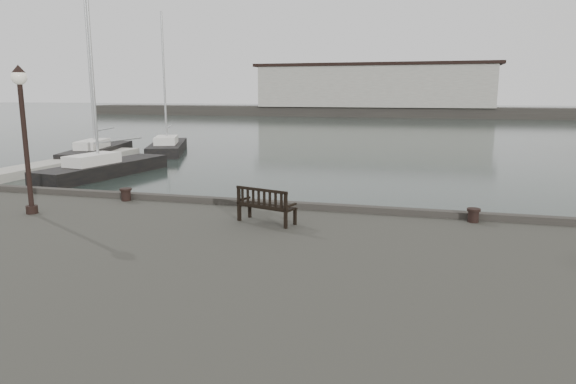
{
  "coord_description": "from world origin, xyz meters",
  "views": [
    {
      "loc": [
        3.21,
        -14.22,
        4.87
      ],
      "look_at": [
        -0.54,
        -0.5,
        2.1
      ],
      "focal_mm": 32.0,
      "sensor_mm": 36.0,
      "label": 1
    }
  ],
  "objects_px": {
    "yacht_b": "(98,154)",
    "yacht_c": "(105,172)",
    "bollard_right": "(473,215)",
    "yacht_d": "(168,150)",
    "lamp_post": "(23,120)",
    "bollard_left": "(126,195)",
    "bench": "(266,212)"
  },
  "relations": [
    {
      "from": "yacht_b",
      "to": "yacht_d",
      "type": "height_order",
      "value": "yacht_b"
    },
    {
      "from": "yacht_c",
      "to": "lamp_post",
      "type": "bearing_deg",
      "value": -53.95
    },
    {
      "from": "bollard_right",
      "to": "yacht_d",
      "type": "xyz_separation_m",
      "value": [
        -21.93,
        24.36,
        -1.51
      ]
    },
    {
      "from": "yacht_c",
      "to": "yacht_d",
      "type": "distance_m",
      "value": 12.23
    },
    {
      "from": "yacht_b",
      "to": "yacht_c",
      "type": "distance_m",
      "value": 9.69
    },
    {
      "from": "bollard_left",
      "to": "yacht_c",
      "type": "bearing_deg",
      "value": 127.27
    },
    {
      "from": "bench",
      "to": "bollard_left",
      "type": "relative_size",
      "value": 4.29
    },
    {
      "from": "yacht_c",
      "to": "bollard_left",
      "type": "bearing_deg",
      "value": -44.99
    },
    {
      "from": "bench",
      "to": "lamp_post",
      "type": "height_order",
      "value": "lamp_post"
    },
    {
      "from": "bollard_right",
      "to": "bollard_left",
      "type": "bearing_deg",
      "value": 180.0
    },
    {
      "from": "lamp_post",
      "to": "yacht_d",
      "type": "height_order",
      "value": "yacht_d"
    },
    {
      "from": "lamp_post",
      "to": "yacht_b",
      "type": "xyz_separation_m",
      "value": [
        -13.75,
        22.25,
        -3.89
      ]
    },
    {
      "from": "bench",
      "to": "yacht_d",
      "type": "bearing_deg",
      "value": 140.68
    },
    {
      "from": "bollard_right",
      "to": "yacht_c",
      "type": "xyz_separation_m",
      "value": [
        -19.6,
        12.35,
        -1.5
      ]
    },
    {
      "from": "bollard_left",
      "to": "yacht_c",
      "type": "relative_size",
      "value": 0.03
    },
    {
      "from": "yacht_b",
      "to": "yacht_d",
      "type": "bearing_deg",
      "value": 35.06
    },
    {
      "from": "bench",
      "to": "yacht_c",
      "type": "distance_m",
      "value": 20.08
    },
    {
      "from": "bollard_left",
      "to": "yacht_c",
      "type": "xyz_separation_m",
      "value": [
        -9.4,
        12.35,
        -1.51
      ]
    },
    {
      "from": "bollard_left",
      "to": "bollard_right",
      "type": "distance_m",
      "value": 10.2
    },
    {
      "from": "bollard_left",
      "to": "yacht_d",
      "type": "bearing_deg",
      "value": 115.71
    },
    {
      "from": "bench",
      "to": "lamp_post",
      "type": "distance_m",
      "value": 7.03
    },
    {
      "from": "bollard_left",
      "to": "yacht_d",
      "type": "distance_m",
      "value": 27.08
    },
    {
      "from": "yacht_c",
      "to": "bollard_right",
      "type": "bearing_deg",
      "value": -24.48
    },
    {
      "from": "bench",
      "to": "yacht_b",
      "type": "xyz_separation_m",
      "value": [
        -20.35,
        21.54,
        -1.6
      ]
    },
    {
      "from": "lamp_post",
      "to": "yacht_c",
      "type": "height_order",
      "value": "yacht_c"
    },
    {
      "from": "bollard_left",
      "to": "lamp_post",
      "type": "height_order",
      "value": "lamp_post"
    },
    {
      "from": "lamp_post",
      "to": "bollard_right",
      "type": "bearing_deg",
      "value": 10.64
    },
    {
      "from": "bench",
      "to": "bollard_right",
      "type": "relative_size",
      "value": 4.57
    },
    {
      "from": "bollard_right",
      "to": "lamp_post",
      "type": "height_order",
      "value": "lamp_post"
    },
    {
      "from": "lamp_post",
      "to": "yacht_d",
      "type": "distance_m",
      "value": 28.72
    },
    {
      "from": "bollard_left",
      "to": "lamp_post",
      "type": "bearing_deg",
      "value": -125.15
    },
    {
      "from": "bollard_right",
      "to": "lamp_post",
      "type": "bearing_deg",
      "value": -169.36
    }
  ]
}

